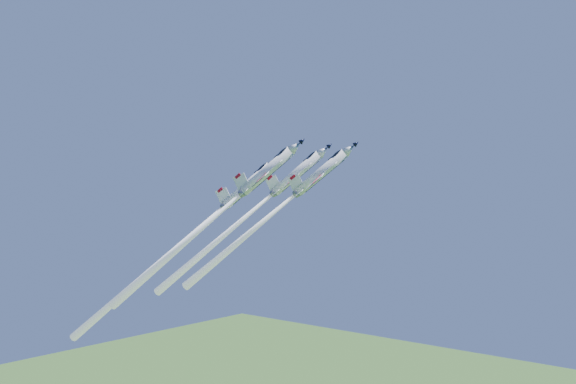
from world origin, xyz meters
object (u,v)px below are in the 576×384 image
Objects in this scene: jet_left at (244,218)px; jet_right at (207,223)px; jet_lead at (272,214)px; jet_slot at (176,248)px.

jet_left is 14.74m from jet_right.
jet_lead is 22.04m from jet_slot.
jet_lead is at bearing 84.36° from jet_slot.
jet_lead is 12.74m from jet_right.
jet_slot is (-8.08, -11.83, -6.04)m from jet_left.
jet_lead is 0.91× the size of jet_left.
jet_right is (3.88, -14.22, -0.40)m from jet_left.
jet_right is at bearing 50.67° from jet_slot.
jet_lead is 0.74× the size of jet_slot.
jet_lead reaches higher than jet_slot.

